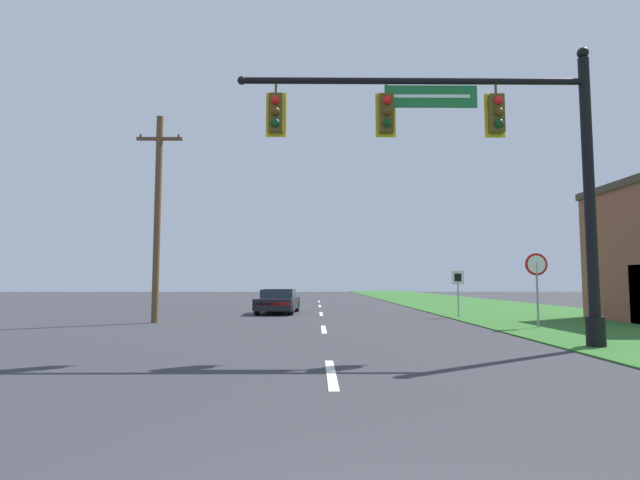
{
  "coord_description": "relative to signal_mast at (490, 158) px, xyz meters",
  "views": [
    {
      "loc": [
        -0.26,
        -2.61,
        1.55
      ],
      "look_at": [
        0.0,
        28.4,
        4.19
      ],
      "focal_mm": 28.0,
      "sensor_mm": 36.0,
      "label": 1
    }
  ],
  "objects": [
    {
      "name": "grass_verge_right",
      "position": [
        6.51,
        20.69,
        -4.56
      ],
      "size": [
        10.0,
        110.0,
        0.04
      ],
      "color": "#2D6626",
      "rests_on": "ground"
    },
    {
      "name": "utility_pole_near",
      "position": [
        -10.46,
        7.46,
        -0.37
      ],
      "size": [
        1.8,
        0.26,
        8.13
      ],
      "color": "brown",
      "rests_on": "ground"
    },
    {
      "name": "stop_sign",
      "position": [
        3.27,
        5.01,
        -2.72
      ],
      "size": [
        0.76,
        0.07,
        2.5
      ],
      "color": "gray",
      "rests_on": "grass_verge_right"
    },
    {
      "name": "car_ahead",
      "position": [
        -6.15,
        13.39,
        -3.98
      ],
      "size": [
        2.07,
        4.49,
        1.19
      ],
      "color": "black",
      "rests_on": "ground"
    },
    {
      "name": "route_sign_post",
      "position": [
        2.07,
        10.26,
        -3.05
      ],
      "size": [
        0.55,
        0.06,
        2.03
      ],
      "color": "gray",
      "rests_on": "grass_verge_right"
    },
    {
      "name": "signal_mast",
      "position": [
        0.0,
        0.0,
        0.0
      ],
      "size": [
        8.82,
        0.47,
        7.36
      ],
      "color": "black",
      "rests_on": "grass_verge_right"
    },
    {
      "name": "road_center_line",
      "position": [
        -3.99,
        12.69,
        -4.57
      ],
      "size": [
        0.16,
        34.8,
        0.01
      ],
      "color": "silver",
      "rests_on": "ground"
    }
  ]
}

